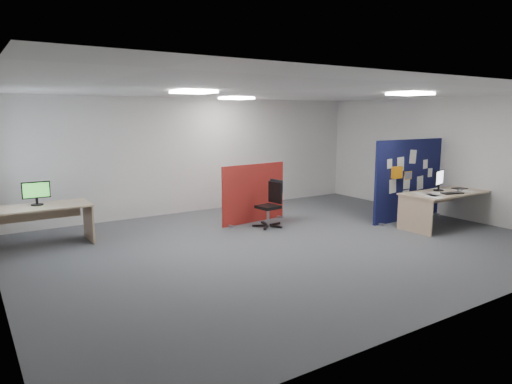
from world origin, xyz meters
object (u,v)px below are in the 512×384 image
second_desk (41,215)px  office_chair (272,201)px  monitor_second (36,192)px  monitor_main (439,179)px  navy_divider (409,180)px  red_divider (254,194)px  main_desk (443,199)px

second_desk → office_chair: size_ratio=1.71×
monitor_second → second_desk: bearing=-55.2°
monitor_main → monitor_second: (-7.31, 2.89, -0.01)m
navy_divider → monitor_second: size_ratio=4.67×
navy_divider → monitor_main: size_ratio=4.45×
navy_divider → second_desk: navy_divider is taller
red_divider → second_desk: (-4.16, 0.49, -0.07)m
monitor_main → second_desk: size_ratio=0.30×
red_divider → office_chair: 0.57m
navy_divider → main_desk: (0.11, -0.80, -0.32)m
second_desk → navy_divider: bearing=-16.9°
second_desk → red_divider: bearing=-6.7°
office_chair → monitor_main: bearing=-37.7°
monitor_second → office_chair: monitor_second is taller
red_divider → office_chair: size_ratio=1.75×
navy_divider → red_divider: (-2.99, 1.69, -0.27)m
monitor_second → red_divider: bearing=-6.6°
red_divider → navy_divider: bearing=-36.7°
navy_divider → second_desk: bearing=163.1°
navy_divider → main_desk: bearing=-81.8°
monitor_main → navy_divider: bearing=82.3°
second_desk → main_desk: bearing=-22.3°
monitor_main → red_divider: size_ratio=0.29×
main_desk → second_desk: (-7.26, 2.97, -0.02)m
navy_divider → monitor_main: 0.68m
red_divider → second_desk: 4.19m
monitor_main → red_divider: bearing=124.2°
monitor_main → main_desk: bearing=-114.8°
second_desk → office_chair: (4.24, -1.05, -0.01)m
red_divider → office_chair: (0.08, -0.56, -0.08)m
red_divider → second_desk: bearing=166.0°
main_desk → navy_divider: bearing=98.2°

